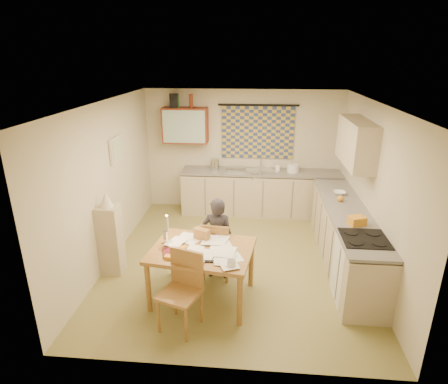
# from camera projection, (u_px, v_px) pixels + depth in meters

# --- Properties ---
(floor) EXTENTS (4.00, 4.50, 0.02)m
(floor) POSITION_uv_depth(u_px,v_px,m) (235.00, 260.00, 6.09)
(floor) COLOR olive
(floor) RESTS_ON ground
(ceiling) EXTENTS (4.00, 4.50, 0.02)m
(ceiling) POSITION_uv_depth(u_px,v_px,m) (237.00, 102.00, 5.21)
(ceiling) COLOR white
(ceiling) RESTS_ON floor
(wall_back) EXTENTS (4.00, 0.02, 2.50)m
(wall_back) POSITION_uv_depth(u_px,v_px,m) (243.00, 151.00, 7.76)
(wall_back) COLOR beige
(wall_back) RESTS_ON floor
(wall_front) EXTENTS (4.00, 0.02, 2.50)m
(wall_front) POSITION_uv_depth(u_px,v_px,m) (223.00, 267.00, 3.54)
(wall_front) COLOR beige
(wall_front) RESTS_ON floor
(wall_left) EXTENTS (0.02, 4.50, 2.50)m
(wall_left) POSITION_uv_depth(u_px,v_px,m) (107.00, 183.00, 5.82)
(wall_left) COLOR beige
(wall_left) RESTS_ON floor
(wall_right) EXTENTS (0.02, 4.50, 2.50)m
(wall_right) POSITION_uv_depth(u_px,v_px,m) (373.00, 191.00, 5.48)
(wall_right) COLOR beige
(wall_right) RESTS_ON floor
(window_blind) EXTENTS (1.45, 0.03, 1.05)m
(window_blind) POSITION_uv_depth(u_px,v_px,m) (258.00, 133.00, 7.56)
(window_blind) COLOR navy
(window_blind) RESTS_ON wall_back
(curtain_rod) EXTENTS (1.60, 0.04, 0.04)m
(curtain_rod) POSITION_uv_depth(u_px,v_px,m) (258.00, 105.00, 7.35)
(curtain_rod) COLOR black
(curtain_rod) RESTS_ON wall_back
(wall_cabinet) EXTENTS (0.90, 0.34, 0.70)m
(wall_cabinet) POSITION_uv_depth(u_px,v_px,m) (185.00, 125.00, 7.50)
(wall_cabinet) COLOR #632310
(wall_cabinet) RESTS_ON wall_back
(wall_cabinet_glass) EXTENTS (0.84, 0.02, 0.64)m
(wall_cabinet_glass) POSITION_uv_depth(u_px,v_px,m) (184.00, 127.00, 7.34)
(wall_cabinet_glass) COLOR #99B2A5
(wall_cabinet_glass) RESTS_ON wall_back
(upper_cabinet_right) EXTENTS (0.34, 1.30, 0.70)m
(upper_cabinet_right) POSITION_uv_depth(u_px,v_px,m) (356.00, 143.00, 5.81)
(upper_cabinet_right) COLOR tan
(upper_cabinet_right) RESTS_ON wall_right
(framed_print) EXTENTS (0.04, 0.50, 0.40)m
(framed_print) POSITION_uv_depth(u_px,v_px,m) (116.00, 149.00, 6.03)
(framed_print) COLOR beige
(framed_print) RESTS_ON wall_left
(print_canvas) EXTENTS (0.01, 0.42, 0.32)m
(print_canvas) POSITION_uv_depth(u_px,v_px,m) (118.00, 149.00, 6.03)
(print_canvas) COLOR silver
(print_canvas) RESTS_ON wall_left
(counter_back) EXTENTS (3.30, 0.62, 0.92)m
(counter_back) POSITION_uv_depth(u_px,v_px,m) (263.00, 193.00, 7.71)
(counter_back) COLOR tan
(counter_back) RESTS_ON floor
(counter_right) EXTENTS (0.62, 2.95, 0.92)m
(counter_right) POSITION_uv_depth(u_px,v_px,m) (345.00, 238.00, 5.82)
(counter_right) COLOR tan
(counter_right) RESTS_ON floor
(stove) EXTENTS (0.60, 0.60, 0.93)m
(stove) POSITION_uv_depth(u_px,v_px,m) (360.00, 270.00, 4.94)
(stove) COLOR white
(stove) RESTS_ON floor
(sink) EXTENTS (0.68, 0.62, 0.10)m
(sink) POSITION_uv_depth(u_px,v_px,m) (261.00, 173.00, 7.57)
(sink) COLOR silver
(sink) RESTS_ON counter_back
(tap) EXTENTS (0.03, 0.03, 0.28)m
(tap) POSITION_uv_depth(u_px,v_px,m) (261.00, 162.00, 7.67)
(tap) COLOR silver
(tap) RESTS_ON counter_back
(dish_rack) EXTENTS (0.36, 0.31, 0.06)m
(dish_rack) POSITION_uv_depth(u_px,v_px,m) (235.00, 169.00, 7.59)
(dish_rack) COLOR silver
(dish_rack) RESTS_ON counter_back
(kettle) EXTENTS (0.24, 0.24, 0.24)m
(kettle) POSITION_uv_depth(u_px,v_px,m) (215.00, 164.00, 7.59)
(kettle) COLOR silver
(kettle) RESTS_ON counter_back
(mixing_bowl) EXTENTS (0.32, 0.32, 0.16)m
(mixing_bowl) POSITION_uv_depth(u_px,v_px,m) (293.00, 168.00, 7.47)
(mixing_bowl) COLOR white
(mixing_bowl) RESTS_ON counter_back
(soap_bottle) EXTENTS (0.09, 0.09, 0.17)m
(soap_bottle) POSITION_uv_depth(u_px,v_px,m) (278.00, 167.00, 7.55)
(soap_bottle) COLOR white
(soap_bottle) RESTS_ON counter_back
(bowl) EXTENTS (0.21, 0.21, 0.05)m
(bowl) POSITION_uv_depth(u_px,v_px,m) (339.00, 193.00, 6.30)
(bowl) COLOR white
(bowl) RESTS_ON counter_right
(orange_bag) EXTENTS (0.26, 0.23, 0.12)m
(orange_bag) POSITION_uv_depth(u_px,v_px,m) (357.00, 221.00, 5.16)
(orange_bag) COLOR orange
(orange_bag) RESTS_ON counter_right
(fruit_orange) EXTENTS (0.10, 0.10, 0.10)m
(fruit_orange) POSITION_uv_depth(u_px,v_px,m) (340.00, 198.00, 5.98)
(fruit_orange) COLOR orange
(fruit_orange) RESTS_ON counter_right
(speaker) EXTENTS (0.20, 0.23, 0.26)m
(speaker) POSITION_uv_depth(u_px,v_px,m) (174.00, 101.00, 7.35)
(speaker) COLOR black
(speaker) RESTS_ON wall_cabinet
(bottle_green) EXTENTS (0.07, 0.07, 0.26)m
(bottle_green) POSITION_uv_depth(u_px,v_px,m) (177.00, 101.00, 7.35)
(bottle_green) COLOR #195926
(bottle_green) RESTS_ON wall_cabinet
(bottle_brown) EXTENTS (0.08, 0.08, 0.26)m
(bottle_brown) POSITION_uv_depth(u_px,v_px,m) (191.00, 101.00, 7.32)
(bottle_brown) COLOR #632310
(bottle_brown) RESTS_ON wall_cabinet
(dining_table) EXTENTS (1.43, 1.16, 0.75)m
(dining_table) POSITION_uv_depth(u_px,v_px,m) (202.00, 273.00, 5.02)
(dining_table) COLOR brown
(dining_table) RESTS_ON floor
(chair_far) EXTENTS (0.44, 0.44, 0.89)m
(chair_far) POSITION_uv_depth(u_px,v_px,m) (217.00, 259.00, 5.56)
(chair_far) COLOR brown
(chair_far) RESTS_ON floor
(chair_near) EXTENTS (0.56, 0.56, 0.97)m
(chair_near) POSITION_uv_depth(u_px,v_px,m) (181.00, 305.00, 4.50)
(chair_near) COLOR brown
(chair_near) RESTS_ON floor
(person) EXTENTS (0.51, 0.38, 1.25)m
(person) POSITION_uv_depth(u_px,v_px,m) (218.00, 238.00, 5.43)
(person) COLOR black
(person) RESTS_ON floor
(shelf_stand) EXTENTS (0.32, 0.30, 1.08)m
(shelf_stand) POSITION_uv_depth(u_px,v_px,m) (111.00, 240.00, 5.57)
(shelf_stand) COLOR tan
(shelf_stand) RESTS_ON floor
(lampshade) EXTENTS (0.20, 0.20, 0.22)m
(lampshade) POSITION_uv_depth(u_px,v_px,m) (106.00, 199.00, 5.35)
(lampshade) COLOR beige
(lampshade) RESTS_ON shelf_stand
(letter_rack) EXTENTS (0.24, 0.19, 0.16)m
(letter_rack) POSITION_uv_depth(u_px,v_px,m) (202.00, 234.00, 5.10)
(letter_rack) COLOR brown
(letter_rack) RESTS_ON dining_table
(mug) EXTENTS (0.12, 0.12, 0.09)m
(mug) POSITION_uv_depth(u_px,v_px,m) (231.00, 263.00, 4.46)
(mug) COLOR white
(mug) RESTS_ON dining_table
(magazine) EXTENTS (0.31, 0.34, 0.02)m
(magazine) POSITION_uv_depth(u_px,v_px,m) (163.00, 253.00, 4.76)
(magazine) COLOR maroon
(magazine) RESTS_ON dining_table
(book) EXTENTS (0.33, 0.36, 0.02)m
(book) POSITION_uv_depth(u_px,v_px,m) (169.00, 249.00, 4.87)
(book) COLOR orange
(book) RESTS_ON dining_table
(orange_box) EXTENTS (0.13, 0.10, 0.04)m
(orange_box) POSITION_uv_depth(u_px,v_px,m) (170.00, 257.00, 4.64)
(orange_box) COLOR orange
(orange_box) RESTS_ON dining_table
(eyeglasses) EXTENTS (0.13, 0.05, 0.02)m
(eyeglasses) POSITION_uv_depth(u_px,v_px,m) (208.00, 261.00, 4.57)
(eyeglasses) COLOR black
(eyeglasses) RESTS_ON dining_table
(candle_holder) EXTENTS (0.07, 0.07, 0.18)m
(candle_holder) POSITION_uv_depth(u_px,v_px,m) (166.00, 237.00, 5.00)
(candle_holder) COLOR silver
(candle_holder) RESTS_ON dining_table
(candle) EXTENTS (0.03, 0.03, 0.22)m
(candle) POSITION_uv_depth(u_px,v_px,m) (168.00, 224.00, 4.93)
(candle) COLOR white
(candle) RESTS_ON dining_table
(candle_flame) EXTENTS (0.02, 0.02, 0.02)m
(candle_flame) POSITION_uv_depth(u_px,v_px,m) (166.00, 216.00, 4.87)
(candle_flame) COLOR #FFCC66
(candle_flame) RESTS_ON dining_table
(papers) EXTENTS (1.09, 1.00, 0.03)m
(papers) POSITION_uv_depth(u_px,v_px,m) (210.00, 250.00, 4.82)
(papers) COLOR white
(papers) RESTS_ON dining_table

